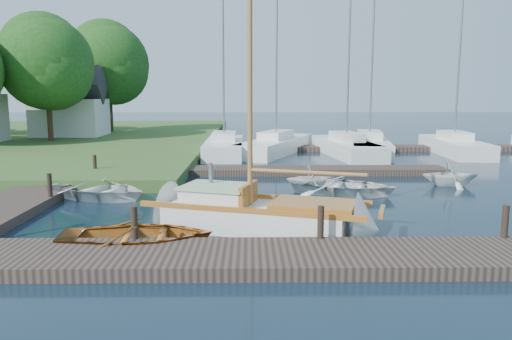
{
  "coord_description": "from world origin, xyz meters",
  "views": [
    {
      "loc": [
        -0.22,
        -16.7,
        3.81
      ],
      "look_at": [
        0.0,
        0.0,
        1.2
      ],
      "focal_mm": 35.0,
      "sensor_mm": 36.0,
      "label": 1
    }
  ],
  "objects_px": {
    "mooring_post_4": "(50,185)",
    "sailboat": "(263,217)",
    "marina_boat_1": "(276,144)",
    "marina_boat_4": "(454,145)",
    "marina_boat_0": "(224,145)",
    "house_c": "(70,108)",
    "tree_7": "(109,63)",
    "tree_3": "(47,62)",
    "marina_boat_2": "(346,146)",
    "dinghy": "(137,232)",
    "marina_boat_3": "(369,144)",
    "mooring_post_3": "(505,221)",
    "tender_a": "(97,187)",
    "tender_c": "(344,184)",
    "mooring_post_1": "(134,223)",
    "mooring_post_2": "(321,222)",
    "tender_d": "(450,172)",
    "tender_b": "(311,175)",
    "mooring_post_5": "(95,164)"
  },
  "relations": [
    {
      "from": "tender_c",
      "to": "house_c",
      "type": "distance_m",
      "value": 26.77
    },
    {
      "from": "sailboat",
      "to": "tender_a",
      "type": "relative_size",
      "value": 2.48
    },
    {
      "from": "tender_a",
      "to": "marina_boat_0",
      "type": "xyz_separation_m",
      "value": [
        3.98,
        12.59,
        0.17
      ]
    },
    {
      "from": "mooring_post_2",
      "to": "marina_boat_0",
      "type": "distance_m",
      "value": 19.01
    },
    {
      "from": "mooring_post_4",
      "to": "tender_d",
      "type": "bearing_deg",
      "value": 12.57
    },
    {
      "from": "mooring_post_5",
      "to": "tree_3",
      "type": "height_order",
      "value": "tree_3"
    },
    {
      "from": "tender_c",
      "to": "marina_boat_4",
      "type": "distance_m",
      "value": 15.44
    },
    {
      "from": "house_c",
      "to": "tree_7",
      "type": "height_order",
      "value": "tree_7"
    },
    {
      "from": "mooring_post_4",
      "to": "sailboat",
      "type": "distance_m",
      "value": 7.81
    },
    {
      "from": "tender_d",
      "to": "mooring_post_4",
      "type": "bearing_deg",
      "value": 105.81
    },
    {
      "from": "mooring_post_1",
      "to": "mooring_post_3",
      "type": "bearing_deg",
      "value": 0.0
    },
    {
      "from": "tender_a",
      "to": "marina_boat_3",
      "type": "height_order",
      "value": "marina_boat_3"
    },
    {
      "from": "mooring_post_4",
      "to": "tender_d",
      "type": "distance_m",
      "value": 15.39
    },
    {
      "from": "mooring_post_4",
      "to": "marina_boat_1",
      "type": "bearing_deg",
      "value": 59.98
    },
    {
      "from": "mooring_post_2",
      "to": "sailboat",
      "type": "relative_size",
      "value": 0.08
    },
    {
      "from": "marina_boat_1",
      "to": "house_c",
      "type": "height_order",
      "value": "marina_boat_1"
    },
    {
      "from": "marina_boat_1",
      "to": "tender_b",
      "type": "bearing_deg",
      "value": -153.77
    },
    {
      "from": "marina_boat_3",
      "to": "house_c",
      "type": "distance_m",
      "value": 22.71
    },
    {
      "from": "sailboat",
      "to": "marina_boat_0",
      "type": "xyz_separation_m",
      "value": [
        -1.91,
        16.86,
        0.24
      ]
    },
    {
      "from": "tender_a",
      "to": "tree_3",
      "type": "height_order",
      "value": "tree_3"
    },
    {
      "from": "marina_boat_0",
      "to": "dinghy",
      "type": "bearing_deg",
      "value": 175.71
    },
    {
      "from": "marina_boat_2",
      "to": "tender_d",
      "type": "bearing_deg",
      "value": -174.27
    },
    {
      "from": "mooring_post_5",
      "to": "house_c",
      "type": "relative_size",
      "value": 0.15
    },
    {
      "from": "marina_boat_1",
      "to": "marina_boat_2",
      "type": "height_order",
      "value": "marina_boat_2"
    },
    {
      "from": "mooring_post_5",
      "to": "marina_boat_3",
      "type": "xyz_separation_m",
      "value": [
        14.35,
        9.54,
        -0.13
      ]
    },
    {
      "from": "mooring_post_3",
      "to": "tender_a",
      "type": "relative_size",
      "value": 0.2
    },
    {
      "from": "marina_boat_2",
      "to": "mooring_post_3",
      "type": "bearing_deg",
      "value": 173.72
    },
    {
      "from": "dinghy",
      "to": "tender_d",
      "type": "xyz_separation_m",
      "value": [
        11.03,
        8.05,
        0.19
      ]
    },
    {
      "from": "mooring_post_2",
      "to": "tree_3",
      "type": "relative_size",
      "value": 0.09
    },
    {
      "from": "marina_boat_0",
      "to": "marina_boat_1",
      "type": "relative_size",
      "value": 1.22
    },
    {
      "from": "house_c",
      "to": "tree_3",
      "type": "relative_size",
      "value": 0.6
    },
    {
      "from": "tree_7",
      "to": "dinghy",
      "type": "bearing_deg",
      "value": -73.72
    },
    {
      "from": "sailboat",
      "to": "marina_boat_2",
      "type": "xyz_separation_m",
      "value": [
        5.55,
        16.58,
        0.24
      ]
    },
    {
      "from": "marina_boat_1",
      "to": "marina_boat_4",
      "type": "distance_m",
      "value": 11.11
    },
    {
      "from": "marina_boat_1",
      "to": "mooring_post_3",
      "type": "bearing_deg",
      "value": -144.59
    },
    {
      "from": "mooring_post_4",
      "to": "marina_boat_3",
      "type": "relative_size",
      "value": 0.07
    },
    {
      "from": "marina_boat_0",
      "to": "marina_boat_3",
      "type": "distance_m",
      "value": 9.16
    },
    {
      "from": "tree_3",
      "to": "marina_boat_0",
      "type": "bearing_deg",
      "value": -19.46
    },
    {
      "from": "mooring_post_4",
      "to": "house_c",
      "type": "distance_m",
      "value": 23.16
    },
    {
      "from": "sailboat",
      "to": "tender_d",
      "type": "distance_m",
      "value": 10.2
    },
    {
      "from": "house_c",
      "to": "marina_boat_3",
      "type": "bearing_deg",
      "value": -19.27
    },
    {
      "from": "tender_c",
      "to": "marina_boat_3",
      "type": "distance_m",
      "value": 13.42
    },
    {
      "from": "dinghy",
      "to": "marina_boat_3",
      "type": "height_order",
      "value": "marina_boat_3"
    },
    {
      "from": "marina_boat_0",
      "to": "house_c",
      "type": "bearing_deg",
      "value": 55.52
    },
    {
      "from": "mooring_post_3",
      "to": "sailboat",
      "type": "relative_size",
      "value": 0.08
    },
    {
      "from": "mooring_post_1",
      "to": "marina_boat_3",
      "type": "bearing_deg",
      "value": 62.07
    },
    {
      "from": "tender_d",
      "to": "marina_boat_1",
      "type": "distance_m",
      "value": 13.06
    },
    {
      "from": "mooring_post_5",
      "to": "marina_boat_2",
      "type": "distance_m",
      "value": 15.25
    },
    {
      "from": "mooring_post_3",
      "to": "tree_3",
      "type": "distance_m",
      "value": 30.94
    },
    {
      "from": "mooring_post_1",
      "to": "mooring_post_2",
      "type": "bearing_deg",
      "value": 0.0
    }
  ]
}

